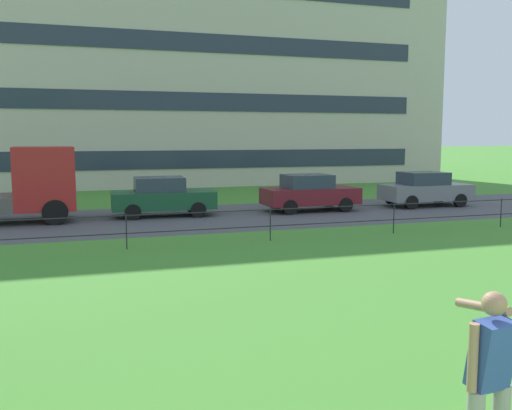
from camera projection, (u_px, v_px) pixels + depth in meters
street_strip at (171, 219)px, 21.55m from camera, size 80.00×7.44×0.01m
park_fence at (201, 222)px, 16.31m from camera, size 29.71×0.04×1.00m
person_thrower at (489, 379)px, 5.10m from camera, size 0.51×0.82×1.77m
flatbed_truck_right at (1, 190)px, 20.35m from camera, size 7.38×2.65×2.75m
car_dark_green_center at (162, 196)px, 22.24m from camera, size 4.06×1.93×1.54m
car_maroon_far_right at (310, 193)px, 23.73m from camera, size 4.02×1.85×1.54m
car_grey_far_left at (425, 189)px, 25.42m from camera, size 4.02×1.85×1.54m
apartment_building_background at (161, 55)px, 40.08m from camera, size 37.09×14.77×17.75m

